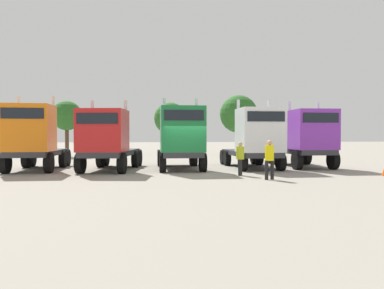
# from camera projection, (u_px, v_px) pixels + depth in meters

# --- Properties ---
(ground) EXTENTS (200.00, 200.00, 0.00)m
(ground) POSITION_uv_depth(u_px,v_px,m) (187.00, 173.00, 20.09)
(ground) COLOR gray
(semi_truck_orange) EXTENTS (2.57, 5.94, 4.26)m
(semi_truck_orange) POSITION_uv_depth(u_px,v_px,m) (33.00, 137.00, 20.76)
(semi_truck_orange) COLOR #333338
(semi_truck_orange) RESTS_ON ground
(semi_truck_red) EXTENTS (3.49, 6.61, 3.99)m
(semi_truck_red) POSITION_uv_depth(u_px,v_px,m) (107.00, 140.00, 20.72)
(semi_truck_red) COLOR #333338
(semi_truck_red) RESTS_ON ground
(semi_truck_green) EXTENTS (2.66, 6.39, 4.20)m
(semi_truck_green) POSITION_uv_depth(u_px,v_px,m) (181.00, 138.00, 21.51)
(semi_truck_green) COLOR #333338
(semi_truck_green) RESTS_ON ground
(semi_truck_white) EXTENTS (2.58, 6.39, 4.17)m
(semi_truck_white) POSITION_uv_depth(u_px,v_px,m) (256.00, 139.00, 22.14)
(semi_truck_white) COLOR #333338
(semi_truck_white) RESTS_ON ground
(semi_truck_purple) EXTENTS (2.77, 6.41, 4.14)m
(semi_truck_purple) POSITION_uv_depth(u_px,v_px,m) (307.00, 138.00, 23.10)
(semi_truck_purple) COLOR #333338
(semi_truck_purple) RESTS_ON ground
(visitor_in_hivis) EXTENTS (0.46, 0.45, 1.79)m
(visitor_in_hivis) POSITION_uv_depth(u_px,v_px,m) (269.00, 157.00, 16.85)
(visitor_in_hivis) COLOR black
(visitor_in_hivis) RESTS_ON ground
(visitor_with_camera) EXTENTS (0.53, 0.53, 1.68)m
(visitor_with_camera) POSITION_uv_depth(u_px,v_px,m) (240.00, 156.00, 18.62)
(visitor_with_camera) COLOR black
(visitor_with_camera) RESTS_ON ground
(oak_far_left) EXTENTS (2.85, 2.85, 5.37)m
(oak_far_left) POSITION_uv_depth(u_px,v_px,m) (67.00, 116.00, 35.93)
(oak_far_left) COLOR #4C3823
(oak_far_left) RESTS_ON ground
(oak_far_centre) EXTENTS (3.63, 3.63, 5.79)m
(oak_far_centre) POSITION_uv_depth(u_px,v_px,m) (170.00, 119.00, 42.35)
(oak_far_centre) COLOR #4C3823
(oak_far_centre) RESTS_ON ground
(oak_far_right) EXTENTS (3.95, 3.95, 6.26)m
(oak_far_right) POSITION_uv_depth(u_px,v_px,m) (239.00, 114.00, 39.19)
(oak_far_right) COLOR #4C3823
(oak_far_right) RESTS_ON ground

